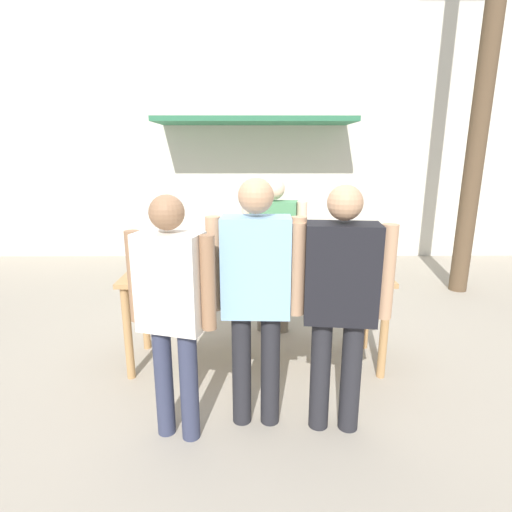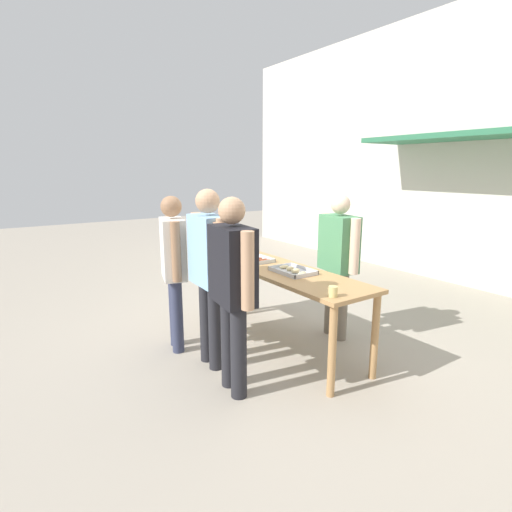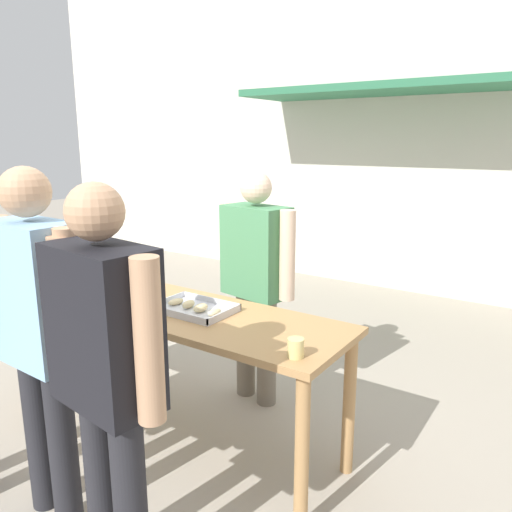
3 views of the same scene
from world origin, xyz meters
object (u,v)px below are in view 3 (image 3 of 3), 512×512
object	(u,v)px
food_tray_buns	(195,308)
condiment_jar_ketchup	(47,285)
condiment_jar_mustard	(38,282)
person_server_behind_table	(256,270)
person_customer_waiting_in_line	(38,320)
beer_cup	(296,348)
food_tray_sausages	(117,290)
person_customer_with_cup	(106,359)

from	to	relation	value
food_tray_buns	condiment_jar_ketchup	distance (m)	1.14
condiment_jar_ketchup	condiment_jar_mustard	bearing A→B (deg)	-179.07
food_tray_buns	person_server_behind_table	distance (m)	0.67
condiment_jar_mustard	person_customer_waiting_in_line	xyz separation A→B (m)	(1.01, -0.64, 0.13)
beer_cup	person_server_behind_table	xyz separation A→B (m)	(-0.83, 0.89, 0.05)
food_tray_sausages	condiment_jar_ketchup	world-z (taller)	condiment_jar_ketchup
condiment_jar_ketchup	beer_cup	world-z (taller)	beer_cup
person_customer_waiting_in_line	beer_cup	bearing A→B (deg)	-146.12
food_tray_buns	condiment_jar_mustard	distance (m)	1.24
person_customer_with_cup	person_server_behind_table	bearing A→B (deg)	-70.87
condiment_jar_ketchup	beer_cup	xyz separation A→B (m)	(1.93, 0.00, 0.01)
condiment_jar_ketchup	food_tray_buns	bearing A→B (deg)	11.38
person_customer_waiting_in_line	person_server_behind_table	bearing A→B (deg)	-95.37
beer_cup	person_customer_with_cup	bearing A→B (deg)	-123.65
food_tray_buns	condiment_jar_mustard	xyz separation A→B (m)	(-1.22, -0.23, 0.02)
beer_cup	condiment_jar_mustard	bearing A→B (deg)	-179.94
food_tray_sausages	food_tray_buns	size ratio (longest dim) A/B	1.00
beer_cup	condiment_jar_ketchup	bearing A→B (deg)	-179.99
condiment_jar_ketchup	person_customer_waiting_in_line	distance (m)	1.12
food_tray_sausages	condiment_jar_ketchup	xyz separation A→B (m)	(-0.43, -0.22, 0.02)
condiment_jar_mustard	person_customer_with_cup	distance (m)	1.71
condiment_jar_mustard	person_customer_waiting_in_line	bearing A→B (deg)	-32.21
food_tray_sausages	person_server_behind_table	distance (m)	0.95
person_server_behind_table	person_customer_with_cup	distance (m)	1.64
food_tray_sausages	food_tray_buns	bearing A→B (deg)	0.02
food_tray_sausages	person_customer_with_cup	size ratio (longest dim) A/B	0.26
person_server_behind_table	person_customer_waiting_in_line	size ratio (longest dim) A/B	0.94
condiment_jar_mustard	person_server_behind_table	xyz separation A→B (m)	(1.20, 0.90, 0.07)
condiment_jar_mustard	condiment_jar_ketchup	size ratio (longest dim) A/B	1.00
food_tray_buns	person_customer_with_cup	xyz separation A→B (m)	(0.34, -0.93, 0.12)
food_tray_buns	person_server_behind_table	size ratio (longest dim) A/B	0.27
condiment_jar_mustard	person_server_behind_table	bearing A→B (deg)	36.65
food_tray_sausages	condiment_jar_mustard	xyz separation A→B (m)	(-0.53, -0.23, 0.02)
person_customer_with_cup	person_customer_waiting_in_line	size ratio (longest dim) A/B	0.98
food_tray_buns	condiment_jar_ketchup	bearing A→B (deg)	-168.62
food_tray_sausages	beer_cup	distance (m)	1.51
condiment_jar_mustard	beer_cup	bearing A→B (deg)	0.06
condiment_jar_ketchup	person_server_behind_table	xyz separation A→B (m)	(1.10, 0.89, 0.07)
food_tray_buns	beer_cup	distance (m)	0.84
condiment_jar_ketchup	beer_cup	distance (m)	1.93
condiment_jar_mustard	person_server_behind_table	world-z (taller)	person_server_behind_table
food_tray_sausages	condiment_jar_mustard	world-z (taller)	condiment_jar_mustard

